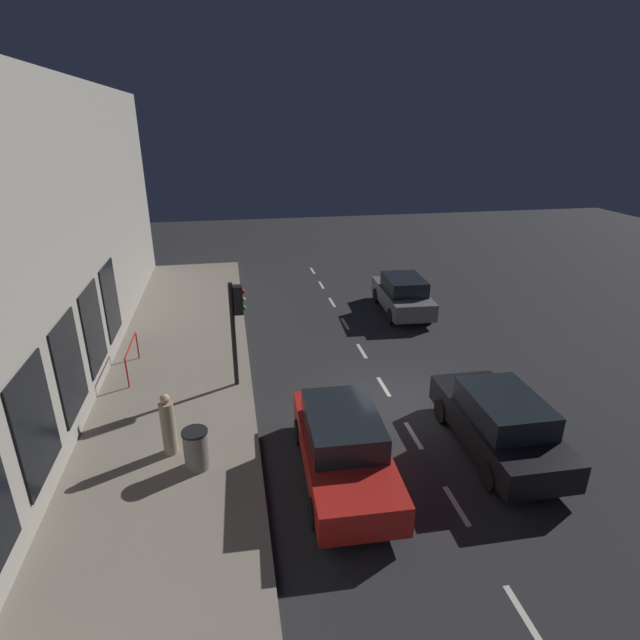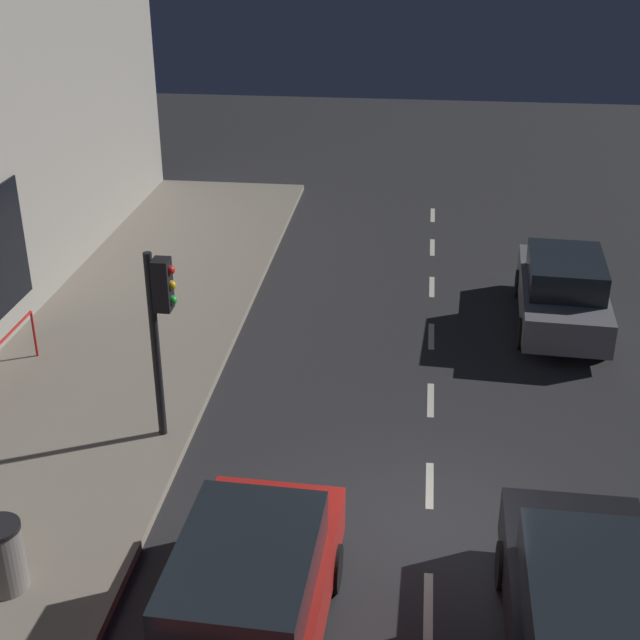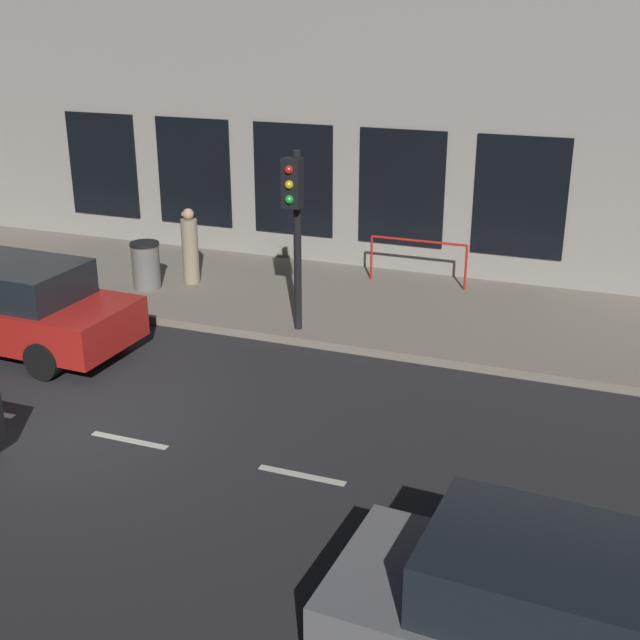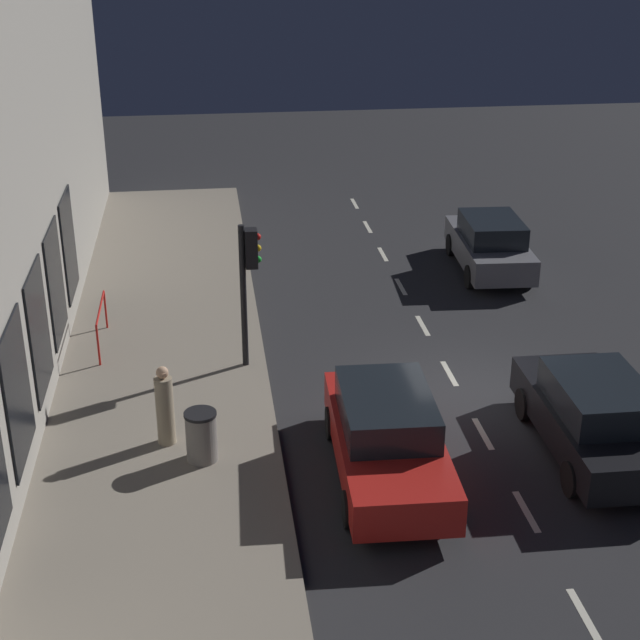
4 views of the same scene
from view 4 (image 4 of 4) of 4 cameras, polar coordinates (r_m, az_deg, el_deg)
The scene contains 11 objects.
ground_plane at distance 20.11m, azimuth 8.58°, elevation -4.53°, with size 60.00×60.00×0.00m, color #28282B.
sidewalk at distance 19.42m, azimuth -9.55°, elevation -5.45°, with size 4.50×32.00×0.15m.
building_facade at distance 18.06m, azimuth -18.63°, elevation 6.29°, with size 0.65×32.00×8.83m.
lane_centre_line at distance 20.96m, azimuth 7.87°, elevation -3.23°, with size 0.12×27.20×0.01m.
traffic_light at distance 20.02m, azimuth -4.38°, elevation 3.06°, with size 0.48×0.32×3.23m.
parked_car_0 at distance 26.76m, azimuth 10.28°, elevation 4.55°, with size 1.99×4.26×1.58m.
parked_car_1 at distance 18.25m, azimuth 16.32°, elevation -5.61°, with size 1.96×4.39×1.58m.
parked_car_2 at distance 16.93m, azimuth 4.09°, elevation -7.07°, with size 2.03×4.65×1.58m.
pedestrian_0 at distance 17.82m, azimuth -9.40°, elevation -5.29°, with size 0.42×0.42×1.60m.
trash_bin at distance 17.33m, azimuth -7.22°, elevation -7.00°, with size 0.60×0.60×0.98m.
red_railing at distance 21.99m, azimuth -13.16°, elevation 0.18°, with size 0.05×2.07×0.97m.
Camera 4 is at (5.20, 16.95, 9.49)m, focal length 52.67 mm.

